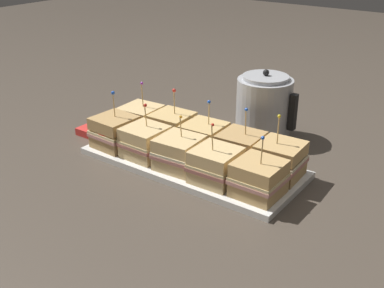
{
  "coord_description": "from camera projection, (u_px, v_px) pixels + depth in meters",
  "views": [
    {
      "loc": [
        0.73,
        -1.01,
        0.64
      ],
      "look_at": [
        0.0,
        0.0,
        0.07
      ],
      "focal_mm": 45.0,
      "sensor_mm": 36.0,
      "label": 1
    }
  ],
  "objects": [
    {
      "name": "napkin_stack",
      "position": [
        97.0,
        130.0,
        1.6
      ],
      "size": [
        0.1,
        0.1,
        0.02
      ],
      "color": "red",
      "rests_on": "ground_plane"
    },
    {
      "name": "sandwich_back_right",
      "position": [
        241.0,
        149.0,
        1.35
      ],
      "size": [
        0.12,
        0.12,
        0.17
      ],
      "color": "tan",
      "rests_on": "serving_platter"
    },
    {
      "name": "ground_plane",
      "position": [
        192.0,
        165.0,
        1.4
      ],
      "size": [
        6.0,
        6.0,
        0.0
      ],
      "primitive_type": "plane",
      "color": "#4C4238"
    },
    {
      "name": "sandwich_back_far_left",
      "position": [
        141.0,
        120.0,
        1.55
      ],
      "size": [
        0.13,
        0.13,
        0.17
      ],
      "color": "#DBB77A",
      "rests_on": "serving_platter"
    },
    {
      "name": "sandwich_front_center",
      "position": [
        179.0,
        153.0,
        1.33
      ],
      "size": [
        0.13,
        0.13,
        0.15
      ],
      "color": "#DBB77A",
      "rests_on": "serving_platter"
    },
    {
      "name": "sandwich_back_center",
      "position": [
        204.0,
        138.0,
        1.42
      ],
      "size": [
        0.12,
        0.12,
        0.16
      ],
      "color": "tan",
      "rests_on": "serving_platter"
    },
    {
      "name": "sandwich_back_left",
      "position": [
        172.0,
        128.0,
        1.48
      ],
      "size": [
        0.12,
        0.12,
        0.17
      ],
      "color": "tan",
      "rests_on": "serving_platter"
    },
    {
      "name": "sandwich_front_far_left",
      "position": [
        115.0,
        132.0,
        1.46
      ],
      "size": [
        0.13,
        0.13,
        0.17
      ],
      "color": "tan",
      "rests_on": "serving_platter"
    },
    {
      "name": "sandwich_front_right",
      "position": [
        216.0,
        165.0,
        1.26
      ],
      "size": [
        0.12,
        0.12,
        0.17
      ],
      "color": "#DBB77A",
      "rests_on": "serving_platter"
    },
    {
      "name": "serving_platter",
      "position": [
        192.0,
        162.0,
        1.39
      ],
      "size": [
        0.64,
        0.27,
        0.02
      ],
      "color": "white",
      "rests_on": "ground_plane"
    },
    {
      "name": "sandwich_back_far_right",
      "position": [
        280.0,
        160.0,
        1.28
      ],
      "size": [
        0.12,
        0.12,
        0.18
      ],
      "color": "tan",
      "rests_on": "serving_platter"
    },
    {
      "name": "sandwich_front_far_right",
      "position": [
        259.0,
        178.0,
        1.19
      ],
      "size": [
        0.12,
        0.12,
        0.16
      ],
      "color": "tan",
      "rests_on": "serving_platter"
    },
    {
      "name": "kettle_steel",
      "position": [
        264.0,
        107.0,
        1.55
      ],
      "size": [
        0.2,
        0.18,
        0.23
      ],
      "color": "#B7BABF",
      "rests_on": "ground_plane"
    },
    {
      "name": "sandwich_front_left",
      "position": [
        145.0,
        142.0,
        1.39
      ],
      "size": [
        0.12,
        0.12,
        0.16
      ],
      "color": "#DBB77A",
      "rests_on": "serving_platter"
    }
  ]
}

